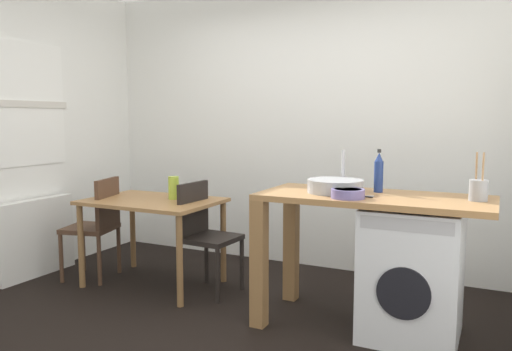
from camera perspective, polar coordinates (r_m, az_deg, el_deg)
ground_plane at (r=3.59m, az=-5.23°, el=-16.88°), size 5.46×5.46×0.00m
wall_back at (r=4.87m, az=5.42°, el=5.61°), size 4.60×0.10×2.70m
radiator at (r=4.99m, az=-23.74°, el=-6.49°), size 0.10×0.80×0.70m
dining_table at (r=4.36m, az=-11.66°, el=-3.94°), size 1.10×0.76×0.74m
chair_person_seat at (r=4.68m, az=-17.56°, el=-5.09°), size 0.49×0.49×0.90m
chair_opposite at (r=4.16m, az=-5.94°, el=-6.24°), size 0.42×0.42×0.90m
kitchen_counter at (r=3.48m, az=9.74°, el=-4.55°), size 1.50×0.68×0.92m
washing_machine at (r=3.46m, az=17.28°, el=-10.47°), size 0.60×0.61×0.86m
sink_basin at (r=3.47m, az=8.98°, el=-1.18°), size 0.38×0.38×0.09m
tap at (r=3.63m, az=9.85°, el=0.65°), size 0.02×0.02×0.28m
bottle_tall_green at (r=3.53m, az=13.75°, el=0.30°), size 0.06×0.06×0.30m
mixing_bowl at (r=3.24m, az=10.38°, el=-1.97°), size 0.21×0.21×0.06m
utensil_crock at (r=3.36m, az=23.93°, el=-1.47°), size 0.11×0.11×0.30m
vase at (r=4.32m, az=-9.33°, el=-1.38°), size 0.09×0.09×0.20m
scissors at (r=3.32m, az=11.96°, el=-2.30°), size 0.15×0.06×0.01m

